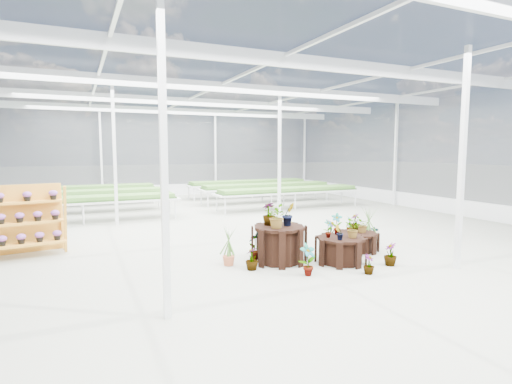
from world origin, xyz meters
name	(u,v)px	position (x,y,z in m)	size (l,w,h in m)	color
ground_plane	(249,242)	(0.00, 0.00, 0.00)	(24.00, 24.00, 0.00)	gray
greenhouse_shell	(248,158)	(0.00, 0.00, 2.25)	(18.00, 24.00, 4.50)	white
steel_frame	(248,158)	(0.00, 0.00, 2.25)	(18.00, 24.00, 4.50)	silver
nursery_benches	(183,197)	(0.00, 7.20, 0.42)	(16.00, 7.00, 0.84)	silver
plinth_tall	(279,244)	(-0.15, -2.07, 0.40)	(1.18, 1.18, 0.80)	black
plinth_mid	(341,250)	(1.05, -2.67, 0.28)	(1.08, 1.08, 0.57)	black
plinth_low	(357,242)	(2.05, -1.97, 0.23)	(1.00, 1.00, 0.45)	black
shelf_rack	(29,220)	(-5.20, 0.84, 0.82)	(1.55, 0.82, 1.64)	#C68327
nursery_plants	(312,231)	(0.75, -1.97, 0.59)	(4.60, 3.00, 1.32)	#43702D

